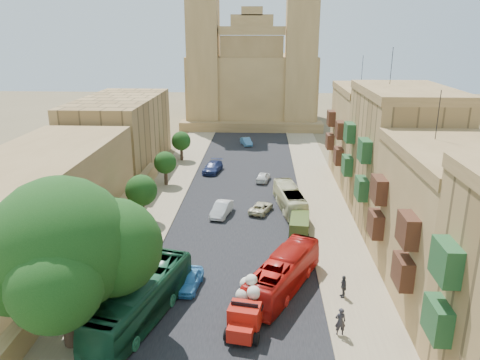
# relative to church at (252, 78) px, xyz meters

# --- Properties ---
(road_surface) EXTENTS (14.00, 140.00, 0.01)m
(road_surface) POSITION_rel_church_xyz_m (0.00, -48.61, -9.51)
(road_surface) COLOR black
(road_surface) RESTS_ON ground
(sidewalk_east) EXTENTS (5.00, 140.00, 0.01)m
(sidewalk_east) POSITION_rel_church_xyz_m (9.50, -48.61, -9.51)
(sidewalk_east) COLOR #8C7A5C
(sidewalk_east) RESTS_ON ground
(sidewalk_west) EXTENTS (5.00, 140.00, 0.01)m
(sidewalk_west) POSITION_rel_church_xyz_m (-9.50, -48.61, -9.51)
(sidewalk_west) COLOR #8C7A5C
(sidewalk_west) RESTS_ON ground
(kerb_east) EXTENTS (0.25, 140.00, 0.12)m
(kerb_east) POSITION_rel_church_xyz_m (7.00, -48.61, -9.46)
(kerb_east) COLOR #8C7A5C
(kerb_east) RESTS_ON ground
(kerb_west) EXTENTS (0.25, 140.00, 0.12)m
(kerb_west) POSITION_rel_church_xyz_m (-7.00, -48.61, -9.46)
(kerb_west) COLOR #8C7A5C
(kerb_west) RESTS_ON ground
(townhouse_b) EXTENTS (9.00, 14.00, 14.90)m
(townhouse_b) POSITION_rel_church_xyz_m (15.95, -67.61, -3.86)
(townhouse_b) COLOR olive
(townhouse_b) RESTS_ON ground
(townhouse_c) EXTENTS (9.00, 14.00, 17.40)m
(townhouse_c) POSITION_rel_church_xyz_m (15.95, -53.61, -2.61)
(townhouse_c) COLOR #A07C48
(townhouse_c) RESTS_ON ground
(townhouse_d) EXTENTS (9.00, 14.00, 15.90)m
(townhouse_d) POSITION_rel_church_xyz_m (15.95, -39.61, -3.36)
(townhouse_d) COLOR olive
(townhouse_d) RESTS_ON ground
(west_wall) EXTENTS (1.00, 40.00, 1.80)m
(west_wall) POSITION_rel_church_xyz_m (-12.50, -58.61, -8.62)
(west_wall) COLOR olive
(west_wall) RESTS_ON ground
(west_building_low) EXTENTS (10.00, 28.00, 8.40)m
(west_building_low) POSITION_rel_church_xyz_m (-18.00, -60.61, -5.32)
(west_building_low) COLOR olive
(west_building_low) RESTS_ON ground
(west_building_mid) EXTENTS (10.00, 22.00, 10.00)m
(west_building_mid) POSITION_rel_church_xyz_m (-18.00, -34.61, -4.52)
(west_building_mid) COLOR #A07C48
(west_building_mid) RESTS_ON ground
(church) EXTENTS (28.00, 22.50, 36.30)m
(church) POSITION_rel_church_xyz_m (0.00, 0.00, 0.00)
(church) COLOR olive
(church) RESTS_ON ground
(ficus_tree) EXTENTS (11.00, 10.12, 11.00)m
(ficus_tree) POSITION_rel_church_xyz_m (-9.40, -74.61, -3.02)
(ficus_tree) COLOR #34251A
(ficus_tree) RESTS_ON ground
(street_tree_a) EXTENTS (3.29, 3.29, 5.06)m
(street_tree_a) POSITION_rel_church_xyz_m (-10.00, -66.61, -6.13)
(street_tree_a) COLOR #34251A
(street_tree_a) RESTS_ON ground
(street_tree_b) EXTENTS (3.25, 3.25, 5.00)m
(street_tree_b) POSITION_rel_church_xyz_m (-10.00, -54.61, -6.17)
(street_tree_b) COLOR #34251A
(street_tree_b) RESTS_ON ground
(street_tree_c) EXTENTS (2.86, 2.86, 4.39)m
(street_tree_c) POSITION_rel_church_xyz_m (-10.00, -42.61, -6.58)
(street_tree_c) COLOR #34251A
(street_tree_c) RESTS_ON ground
(street_tree_d) EXTENTS (2.90, 2.90, 4.45)m
(street_tree_d) POSITION_rel_church_xyz_m (-10.00, -30.61, -6.54)
(street_tree_d) COLOR #34251A
(street_tree_d) RESTS_ON ground
(red_truck) EXTENTS (3.08, 5.82, 3.24)m
(red_truck) POSITION_rel_church_xyz_m (1.52, -71.97, -8.09)
(red_truck) COLOR #AC170D
(red_truck) RESTS_ON ground
(olive_pickup) EXTENTS (2.27, 4.29, 1.70)m
(olive_pickup) POSITION_rel_church_xyz_m (6.01, -57.06, -8.68)
(olive_pickup) COLOR #3B4C1C
(olive_pickup) RESTS_ON ground
(bus_green_north) EXTENTS (5.47, 11.48, 3.12)m
(bus_green_north) POSITION_rel_church_xyz_m (-5.76, -71.95, -7.96)
(bus_green_north) COLOR #184C2E
(bus_green_north) RESTS_ON ground
(bus_red_east) EXTENTS (6.40, 10.21, 2.83)m
(bus_red_east) POSITION_rel_church_xyz_m (4.00, -67.56, -8.10)
(bus_red_east) COLOR red
(bus_red_east) RESTS_ON ground
(bus_cream_east) EXTENTS (3.49, 9.28, 2.53)m
(bus_cream_east) POSITION_rel_church_xyz_m (5.38, -50.55, -8.25)
(bus_cream_east) COLOR beige
(bus_cream_east) RESTS_ON ground
(car_blue_a) EXTENTS (2.04, 4.05, 1.32)m
(car_blue_a) POSITION_rel_church_xyz_m (-3.15, -67.59, -8.85)
(car_blue_a) COLOR #3C8FCE
(car_blue_a) RESTS_ON ground
(car_white_a) EXTENTS (2.37, 4.57, 1.43)m
(car_white_a) POSITION_rel_church_xyz_m (-1.96, -52.66, -8.80)
(car_white_a) COLOR silver
(car_white_a) RESTS_ON ground
(car_cream) EXTENTS (2.97, 4.25, 1.08)m
(car_cream) POSITION_rel_church_xyz_m (2.25, -51.55, -8.98)
(car_cream) COLOR beige
(car_cream) RESTS_ON ground
(car_dkblue) EXTENTS (2.84, 5.24, 1.44)m
(car_dkblue) POSITION_rel_church_xyz_m (-4.60, -36.72, -8.79)
(car_dkblue) COLOR navy
(car_dkblue) RESTS_ON ground
(car_white_b) EXTENTS (2.16, 3.88, 1.25)m
(car_white_b) POSITION_rel_church_xyz_m (2.45, -40.56, -8.89)
(car_white_b) COLOR silver
(car_white_b) RESTS_ON ground
(car_blue_b) EXTENTS (2.41, 4.11, 1.28)m
(car_blue_b) POSITION_rel_church_xyz_m (-0.50, -20.32, -8.88)
(car_blue_b) COLOR teal
(car_blue_b) RESTS_ON ground
(pedestrian_a) EXTENTS (0.76, 0.53, 1.97)m
(pedestrian_a) POSITION_rel_church_xyz_m (7.50, -72.89, -8.53)
(pedestrian_a) COLOR #29272D
(pedestrian_a) RESTS_ON ground
(pedestrian_c) EXTENTS (0.57, 1.08, 1.76)m
(pedestrian_c) POSITION_rel_church_xyz_m (8.44, -68.31, -8.63)
(pedestrian_c) COLOR #3C3C41
(pedestrian_c) RESTS_ON ground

